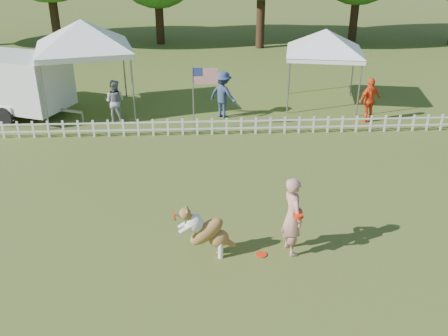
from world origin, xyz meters
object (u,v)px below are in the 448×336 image
spectator_a (115,101)px  dog (208,231)px  canopy_tent_left (86,68)px  flag_pole (193,100)px  handler (293,216)px  canopy_tent_right (323,69)px  spectator_c (370,100)px  frisbee_on_turf (261,254)px  cargo_trailer (10,84)px  spectator_b (223,95)px

spectator_a → dog: bearing=126.2°
canopy_tent_left → flag_pole: (3.98, -2.38, -0.55)m
handler → canopy_tent_right: 10.53m
flag_pole → spectator_c: 6.40m
frisbee_on_turf → cargo_trailer: bearing=130.9°
dog → canopy_tent_right: bearing=57.8°
canopy_tent_left → spectator_a: (1.15, -1.15, -0.92)m
dog → cargo_trailer: 11.94m
flag_pole → spectator_c: flag_pole is taller
frisbee_on_turf → spectator_b: size_ratio=0.14×
canopy_tent_left → spectator_b: 5.19m
cargo_trailer → flag_pole: (6.81, -2.26, -0.01)m
frisbee_on_turf → flag_pole: flag_pole is taller
frisbee_on_turf → canopy_tent_left: bearing=119.4°
spectator_b → canopy_tent_left: bearing=26.5°
frisbee_on_turf → spectator_b: (-0.40, 8.90, 0.85)m
handler → canopy_tent_right: size_ratio=0.61×
dog → handler: bearing=-4.5°
handler → dog: 1.82m
dog → spectator_b: 8.91m
frisbee_on_turf → spectator_c: (4.86, 8.14, 0.80)m
canopy_tent_right → spectator_a: size_ratio=1.86×
canopy_tent_left → spectator_a: 1.87m
spectator_a → spectator_b: 3.93m
spectator_c → dog: bearing=29.1°
handler → flag_pole: flag_pole is taller
flag_pole → spectator_a: bearing=156.4°
handler → flag_pole: (-2.13, 7.22, 0.27)m
handler → spectator_a: handler is taller
handler → dog: (-1.80, -0.09, -0.27)m
spectator_a → frisbee_on_turf: bearing=132.6°
handler → dog: handler is taller
canopy_tent_left → spectator_b: size_ratio=1.97×
cargo_trailer → canopy_tent_left: bearing=24.8°
handler → spectator_a: bearing=16.0°
frisbee_on_turf → spectator_b: bearing=92.6°
canopy_tent_left → spectator_c: size_ratio=2.09×
canopy_tent_left → spectator_a: canopy_tent_left is taller
canopy_tent_right → spectator_b: 4.23m
cargo_trailer → spectator_b: bearing=17.3°
dog → flag_pole: (-0.33, 7.30, 0.54)m
spectator_c → canopy_tent_right: bearing=-82.7°
spectator_a → spectator_c: 9.18m
cargo_trailer → spectator_a: bearing=7.8°
spectator_b → flag_pole: bearing=91.0°
frisbee_on_turf → spectator_a: 9.61m
spectator_b → spectator_c: (5.25, -0.76, -0.05)m
dog → spectator_c: size_ratio=0.76×
handler → cargo_trailer: bearing=28.8°
spectator_a → spectator_b: size_ratio=0.91×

